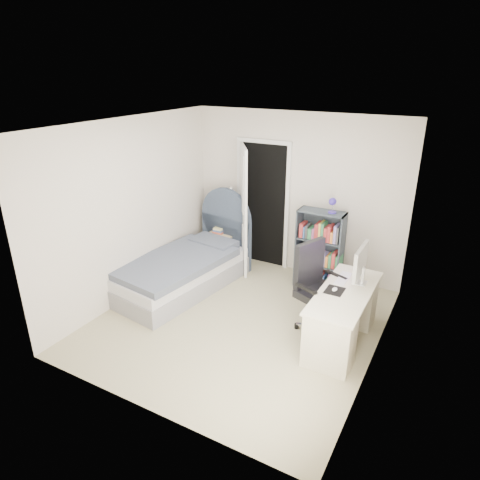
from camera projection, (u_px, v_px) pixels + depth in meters
The scene contains 8 objects.
room_shell at pixel (240, 232), 5.13m from camera, with size 3.50×3.70×2.60m.
door at pixel (250, 206), 6.77m from camera, with size 0.92×0.70×2.06m.
bed at pixel (186, 268), 6.39m from camera, with size 1.28×2.25×1.32m.
nightstand at pixel (223, 239), 7.12m from camera, with size 0.43×0.43×0.63m.
floor_lamp at pixel (230, 229), 7.25m from camera, with size 0.18×0.18×1.28m.
bookcase at pixel (320, 253), 6.25m from camera, with size 0.67×0.29×1.42m.
desk at pixel (343, 314), 5.05m from camera, with size 0.56×1.41×1.16m.
office_chair at pixel (317, 284), 5.20m from camera, with size 0.66×0.67×1.15m.
Camera 1 is at (2.32, -4.19, 3.10)m, focal length 32.00 mm.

